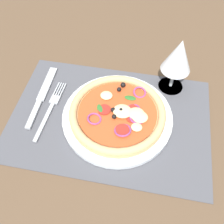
% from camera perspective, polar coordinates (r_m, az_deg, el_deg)
% --- Properties ---
extents(ground_plane, '(1.90, 1.40, 0.02)m').
position_cam_1_polar(ground_plane, '(0.62, -0.49, -2.07)').
color(ground_plane, brown).
extents(placemat, '(0.47, 0.32, 0.00)m').
position_cam_1_polar(placemat, '(0.61, -0.50, -1.34)').
color(placemat, '#4C4C51').
rests_on(placemat, ground_plane).
extents(plate, '(0.26, 0.26, 0.01)m').
position_cam_1_polar(plate, '(0.60, 1.22, -0.97)').
color(plate, white).
rests_on(plate, placemat).
extents(pizza, '(0.22, 0.22, 0.03)m').
position_cam_1_polar(pizza, '(0.59, 1.39, 0.01)').
color(pizza, tan).
rests_on(pizza, plate).
extents(fork, '(0.03, 0.18, 0.00)m').
position_cam_1_polar(fork, '(0.64, -13.41, 1.12)').
color(fork, '#B2B5BA').
rests_on(fork, placemat).
extents(knife, '(0.02, 0.20, 0.01)m').
position_cam_1_polar(knife, '(0.67, -15.34, 3.65)').
color(knife, '#B2B5BA').
rests_on(knife, placemat).
extents(wine_glass, '(0.07, 0.07, 0.15)m').
position_cam_1_polar(wine_glass, '(0.62, 14.63, 11.87)').
color(wine_glass, silver).
rests_on(wine_glass, ground_plane).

